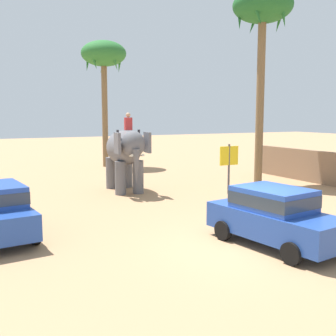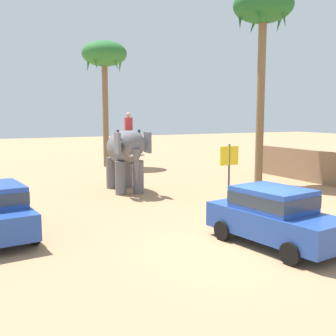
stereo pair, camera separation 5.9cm
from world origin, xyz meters
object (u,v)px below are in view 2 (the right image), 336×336
object	(u,v)px
car_sedan_foreground	(274,215)
palm_tree_left_of_road	(263,14)
palm_tree_behind_elephant	(104,58)
elephant_with_mahout	(125,152)
signboard_yellow	(229,159)

from	to	relation	value
car_sedan_foreground	palm_tree_left_of_road	bearing A→B (deg)	53.24
car_sedan_foreground	palm_tree_behind_elephant	world-z (taller)	palm_tree_behind_elephant
elephant_with_mahout	signboard_yellow	world-z (taller)	elephant_with_mahout
palm_tree_behind_elephant	signboard_yellow	xyz separation A→B (m)	(1.91, -12.81, -6.11)
signboard_yellow	palm_tree_left_of_road	bearing A→B (deg)	30.23
car_sedan_foreground	palm_tree_left_of_road	xyz separation A→B (m)	(6.78, 9.08, 8.18)
car_sedan_foreground	palm_tree_left_of_road	distance (m)	13.97
car_sedan_foreground	elephant_with_mahout	world-z (taller)	elephant_with_mahout
elephant_with_mahout	palm_tree_behind_elephant	xyz separation A→B (m)	(2.28, 10.00, 5.81)
elephant_with_mahout	signboard_yellow	bearing A→B (deg)	-33.86
signboard_yellow	elephant_with_mahout	bearing A→B (deg)	146.14
car_sedan_foreground	palm_tree_behind_elephant	xyz separation A→B (m)	(1.49, 19.91, 6.87)
car_sedan_foreground	elephant_with_mahout	bearing A→B (deg)	94.54
elephant_with_mahout	palm_tree_left_of_road	world-z (taller)	palm_tree_left_of_road
palm_tree_left_of_road	signboard_yellow	world-z (taller)	palm_tree_left_of_road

